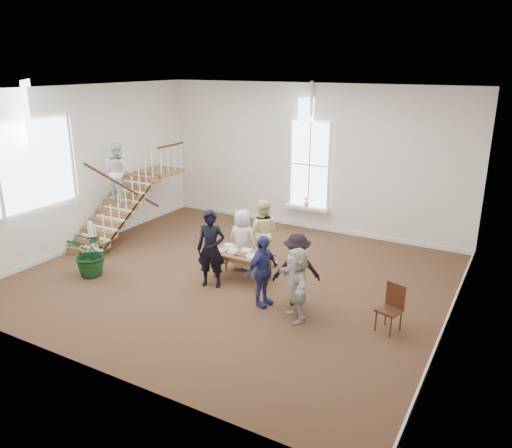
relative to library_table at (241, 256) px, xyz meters
The scene contains 12 objects.
ground 0.64m from the library_table, behind, with size 10.00×10.00×0.00m, color #47321C.
room_shell 4.42m from the library_table, 92.62° to the left, with size 10.49×10.00×10.00m.
staircase 4.72m from the library_table, behind, with size 1.10×4.10×2.92m.
library_table is the anchor object (origin of this frame).
police_officer 0.84m from the library_table, 123.79° to the right, with size 0.68×0.44×1.85m, color black.
elderly_woman 0.71m from the library_table, 118.83° to the left, with size 0.77×0.50×1.57m, color silver.
person_yellow 1.14m from the library_table, 91.68° to the left, with size 0.86×0.67×1.76m, color #F8F79B.
woman_cluster_a 1.46m from the library_table, 40.61° to the right, with size 0.94×0.39×1.60m, color navy.
woman_cluster_b 1.78m from the library_table, 16.14° to the right, with size 1.04×0.60×1.61m, color black.
woman_cluster_c 2.31m from the library_table, 29.74° to the right, with size 1.45×0.46×1.57m, color beige.
floor_plant 3.70m from the library_table, 154.06° to the right, with size 1.09×0.95×1.22m, color #113615.
side_chair 3.88m from the library_table, ahead, with size 0.53×0.53×0.97m.
Camera 1 is at (6.02, -9.62, 5.08)m, focal length 35.00 mm.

